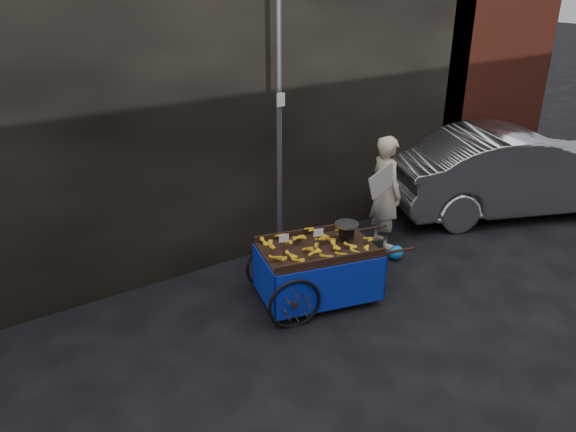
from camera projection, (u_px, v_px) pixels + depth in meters
ground at (315, 301)px, 7.41m from camera, size 80.00×80.00×0.00m
building_wall at (238, 76)px, 8.56m from camera, size 13.50×2.00×5.00m
street_pole at (279, 128)px, 7.73m from camera, size 0.12×0.10×4.00m
banana_cart at (315, 254)px, 7.17m from camera, size 2.17×1.36×1.10m
vendor at (386, 192)px, 8.55m from camera, size 0.85×0.71×1.78m
plastic_bag at (396, 253)px, 8.41m from camera, size 0.25×0.20×0.22m
parked_car at (516, 171)px, 9.87m from camera, size 4.79×3.20×1.49m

